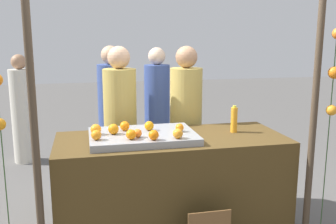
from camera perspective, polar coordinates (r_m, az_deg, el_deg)
name	(u,v)px	position (r m, az deg, el deg)	size (l,w,h in m)	color
stall_counter	(172,185)	(3.53, 0.54, -10.99)	(2.03, 0.84, 0.91)	#4C3819
orange_tray	(143,136)	(3.30, -3.83, -3.67)	(0.91, 0.63, 0.06)	gray
orange_0	(178,134)	(3.10, 1.48, -3.26)	(0.08, 0.08, 0.08)	orange
orange_1	(96,129)	(3.28, -10.79, -2.59)	(0.09, 0.09, 0.09)	orange
orange_2	(131,134)	(3.09, -5.57, -3.38)	(0.08, 0.08, 0.08)	orange
orange_3	(113,129)	(3.27, -8.21, -2.56)	(0.09, 0.09, 0.09)	orange
orange_4	(154,135)	(3.06, -2.17, -3.48)	(0.08, 0.08, 0.08)	orange
orange_5	(180,128)	(3.32, 1.75, -2.36)	(0.07, 0.07, 0.07)	orange
orange_6	(138,133)	(3.14, -4.60, -3.19)	(0.07, 0.07, 0.07)	orange
orange_7	(149,126)	(3.37, -2.85, -2.09)	(0.08, 0.08, 0.08)	orange
orange_8	(96,135)	(3.11, -10.74, -3.42)	(0.08, 0.08, 0.08)	orange
orange_9	(125,126)	(3.37, -6.53, -2.11)	(0.09, 0.09, 0.09)	orange
juice_bottle	(234,120)	(3.58, 9.91, -1.13)	(0.06, 0.06, 0.25)	orange
vendor_left	(121,134)	(4.01, -7.13, -3.26)	(0.34, 0.34, 1.70)	tan
vendor_right	(186,131)	(4.09, 2.69, -2.90)	(0.34, 0.34, 1.70)	tan
crowd_person_0	(23,113)	(5.79, -21.04, -0.12)	(0.31, 0.31, 1.55)	beige
crowd_person_1	(112,118)	(4.80, -8.40, -0.93)	(0.34, 0.34, 1.69)	#384C8C
crowd_person_2	(157,115)	(5.01, -1.65, -0.47)	(0.33, 0.33, 1.66)	#384C8C
canopy_post_left	(34,129)	(2.81, -19.49, -2.38)	(0.06, 0.06, 2.32)	#473828
canopy_post_right	(314,115)	(3.34, 21.10, -0.40)	(0.06, 0.06, 2.32)	#473828
garland_strand_right	(336,53)	(3.30, 23.99, 8.17)	(0.10, 0.11, 2.22)	#2D4C23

